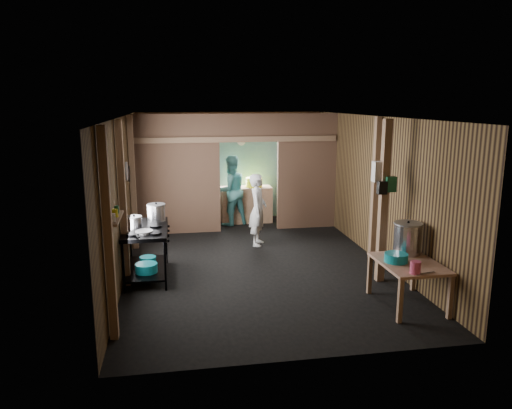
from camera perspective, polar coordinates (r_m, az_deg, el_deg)
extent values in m
cube|color=black|center=(8.92, -0.22, -6.66)|extent=(4.50, 7.00, 0.00)
cube|color=#3F3B37|center=(8.45, -0.23, 10.28)|extent=(4.50, 7.00, 0.00)
cube|color=brown|center=(12.02, -2.97, 4.58)|extent=(4.50, 0.00, 2.60)
cube|color=brown|center=(5.27, 6.07, -5.29)|extent=(4.50, 0.00, 2.60)
cube|color=brown|center=(8.52, -15.32, 1.06)|extent=(0.00, 7.00, 2.60)
cube|color=brown|center=(9.23, 13.70, 1.96)|extent=(0.00, 7.00, 2.60)
cube|color=brown|center=(10.65, -9.25, 3.47)|extent=(1.85, 0.10, 2.60)
cube|color=brown|center=(11.05, 5.98, 3.87)|extent=(1.35, 0.10, 2.60)
cube|color=brown|center=(10.68, -0.85, 9.04)|extent=(1.30, 0.10, 0.60)
cube|color=#6C9D96|center=(11.97, -2.94, 4.31)|extent=(4.40, 0.06, 2.50)
cube|color=#9B7558|center=(11.67, -1.15, 0.00)|extent=(1.20, 0.50, 0.85)
cylinder|color=silver|center=(11.89, -1.74, 7.42)|extent=(0.20, 0.03, 0.20)
cube|color=#9B7558|center=(6.00, -16.96, -3.60)|extent=(0.10, 0.12, 2.60)
cube|color=#9B7558|center=(7.74, -15.35, -0.04)|extent=(0.10, 0.12, 2.60)
cube|color=#9B7558|center=(9.69, -14.25, 2.41)|extent=(0.10, 0.12, 2.60)
cube|color=#9B7558|center=(9.02, 13.79, 1.73)|extent=(0.10, 0.12, 2.60)
cube|color=#9B7558|center=(7.90, 14.73, 0.24)|extent=(0.12, 0.12, 2.60)
cube|color=#9B7558|center=(10.61, -2.15, 7.66)|extent=(4.40, 0.12, 0.12)
cylinder|color=gray|center=(8.86, -14.95, 3.78)|extent=(0.03, 0.34, 0.34)
cylinder|color=black|center=(9.27, -14.70, 3.52)|extent=(0.03, 0.30, 0.30)
cube|color=#9B7558|center=(6.45, -16.21, -1.55)|extent=(0.14, 0.80, 0.03)
cylinder|color=silver|center=(6.19, -16.50, -1.51)|extent=(0.07, 0.07, 0.10)
cylinder|color=yellow|center=(6.44, -16.25, -0.99)|extent=(0.08, 0.08, 0.10)
cylinder|color=#175433|center=(6.65, -16.04, -0.57)|extent=(0.06, 0.06, 0.10)
cube|color=silver|center=(7.87, 14.34, 3.77)|extent=(0.22, 0.15, 0.32)
cube|color=#175433|center=(7.82, 15.49, 2.32)|extent=(0.16, 0.12, 0.24)
cube|color=black|center=(7.75, 14.60, 1.91)|extent=(0.14, 0.10, 0.20)
cylinder|color=teal|center=(8.06, -12.75, -7.28)|extent=(0.35, 0.35, 0.15)
cylinder|color=teal|center=(8.50, -12.59, -6.36)|extent=(0.28, 0.28, 0.11)
cylinder|color=teal|center=(7.14, 16.13, -6.01)|extent=(0.37, 0.37, 0.12)
cylinder|color=#C8456B|center=(6.74, 18.21, -7.04)|extent=(0.17, 0.17, 0.17)
cube|color=#B7B6C1|center=(6.80, 19.29, -7.64)|extent=(0.30, 0.10, 0.01)
cylinder|color=yellow|center=(11.60, -0.24, 2.63)|extent=(0.40, 0.40, 0.22)
imported|color=white|center=(9.73, 0.23, -0.62)|extent=(0.49, 0.61, 1.45)
imported|color=#4FA2A2|center=(11.32, -3.00, 1.64)|extent=(0.97, 0.87, 1.63)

